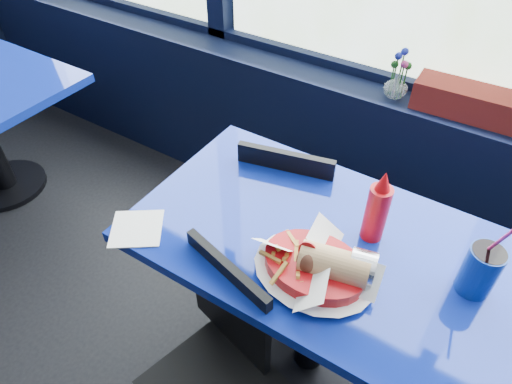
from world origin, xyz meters
name	(u,v)px	position (x,y,z in m)	size (l,w,h in m)	color
window_sill	(341,152)	(0.00, 2.87, 0.40)	(5.00, 0.26, 0.80)	black
near_table	(320,276)	(0.30, 2.00, 0.57)	(1.20, 0.70, 0.75)	black
chair_near_front	(220,356)	(0.15, 1.63, 0.46)	(0.44, 0.44, 0.80)	black
chair_near_back	(300,209)	(0.05, 2.33, 0.47)	(0.45, 0.45, 0.83)	black
planter_box	(490,107)	(0.56, 2.86, 0.86)	(0.58, 0.14, 0.12)	maroon
flower_vase	(397,83)	(0.20, 2.83, 0.86)	(0.10, 0.11, 0.21)	silver
food_basket	(317,266)	(0.34, 1.86, 0.79)	(0.36, 0.36, 0.12)	#B60C11
ketchup_bottle	(377,209)	(0.41, 2.09, 0.86)	(0.07, 0.07, 0.25)	#B60C11
soda_cup	(480,269)	(0.72, 2.06, 0.83)	(0.10, 0.10, 0.32)	navy
napkin	(137,228)	(-0.22, 1.72, 0.75)	(0.16, 0.16, 0.00)	white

